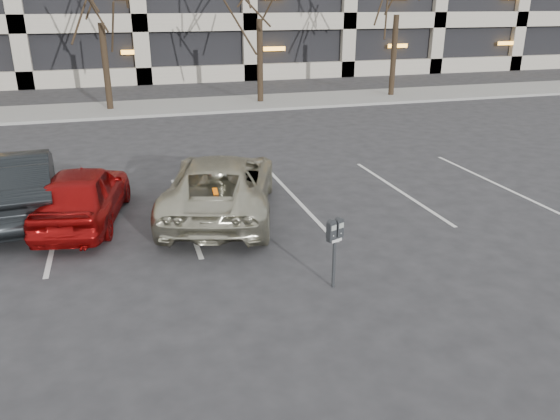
{
  "coord_description": "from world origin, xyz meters",
  "views": [
    {
      "loc": [
        -2.63,
        -9.79,
        4.63
      ],
      "look_at": [
        -0.04,
        -1.03,
        1.14
      ],
      "focal_mm": 35.0,
      "sensor_mm": 36.0,
      "label": 1
    }
  ],
  "objects_px": {
    "car_red": "(83,195)",
    "car_dark": "(16,184)",
    "parking_meter": "(335,236)",
    "suv_silver": "(221,185)"
  },
  "relations": [
    {
      "from": "suv_silver",
      "to": "car_dark",
      "type": "xyz_separation_m",
      "value": [
        -4.5,
        1.21,
        0.07
      ]
    },
    {
      "from": "car_red",
      "to": "car_dark",
      "type": "height_order",
      "value": "car_dark"
    },
    {
      "from": "car_dark",
      "to": "parking_meter",
      "type": "bearing_deg",
      "value": 131.83
    },
    {
      "from": "suv_silver",
      "to": "car_dark",
      "type": "bearing_deg",
      "value": 1.59
    },
    {
      "from": "parking_meter",
      "to": "suv_silver",
      "type": "bearing_deg",
      "value": 85.3
    },
    {
      "from": "parking_meter",
      "to": "car_red",
      "type": "distance_m",
      "value": 6.05
    },
    {
      "from": "parking_meter",
      "to": "suv_silver",
      "type": "height_order",
      "value": "suv_silver"
    },
    {
      "from": "car_red",
      "to": "suv_silver",
      "type": "bearing_deg",
      "value": -174.79
    },
    {
      "from": "parking_meter",
      "to": "car_red",
      "type": "height_order",
      "value": "car_red"
    },
    {
      "from": "parking_meter",
      "to": "car_dark",
      "type": "distance_m",
      "value": 7.74
    }
  ]
}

